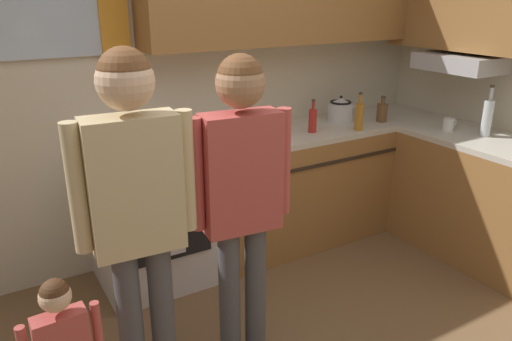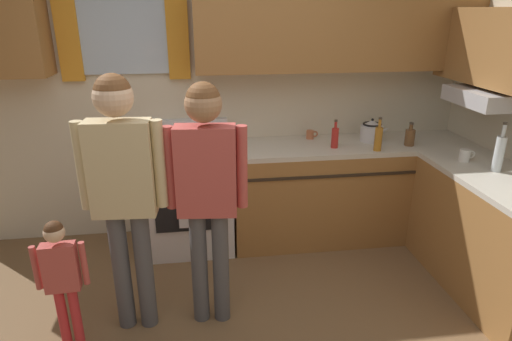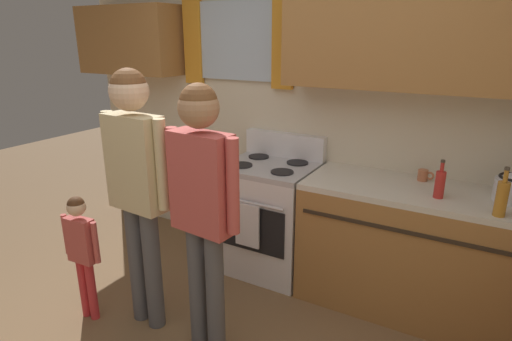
{
  "view_description": "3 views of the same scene",
  "coord_description": "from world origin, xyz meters",
  "px_view_note": "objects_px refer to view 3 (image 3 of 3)",
  "views": [
    {
      "loc": [
        -1.13,
        -1.38,
        1.89
      ],
      "look_at": [
        0.19,
        0.85,
        0.94
      ],
      "focal_mm": 34.58,
      "sensor_mm": 36.0,
      "label": 1
    },
    {
      "loc": [
        -0.13,
        -2.0,
        2.03
      ],
      "look_at": [
        0.26,
        0.87,
        0.94
      ],
      "focal_mm": 30.48,
      "sensor_mm": 36.0,
      "label": 2
    },
    {
      "loc": [
        1.24,
        -1.25,
        1.87
      ],
      "look_at": [
        0.02,
        0.9,
        1.07
      ],
      "focal_mm": 29.51,
      "sensor_mm": 36.0,
      "label": 3
    }
  ],
  "objects_px": {
    "bottle_sauce_red": "(440,184)",
    "adult_holding_child": "(136,173)",
    "bottle_oil_amber": "(502,198)",
    "stove_oven": "(269,215)",
    "cup_terracotta": "(424,175)",
    "small_child": "(81,244)",
    "adult_in_plaid": "(202,193)"
  },
  "relations": [
    {
      "from": "adult_holding_child",
      "to": "adult_in_plaid",
      "type": "height_order",
      "value": "adult_holding_child"
    },
    {
      "from": "cup_terracotta",
      "to": "adult_holding_child",
      "type": "relative_size",
      "value": 0.06
    },
    {
      "from": "cup_terracotta",
      "to": "stove_oven",
      "type": "bearing_deg",
      "value": -170.51
    },
    {
      "from": "cup_terracotta",
      "to": "small_child",
      "type": "bearing_deg",
      "value": -143.23
    },
    {
      "from": "stove_oven",
      "to": "small_child",
      "type": "height_order",
      "value": "stove_oven"
    },
    {
      "from": "adult_in_plaid",
      "to": "bottle_sauce_red",
      "type": "bearing_deg",
      "value": 39.96
    },
    {
      "from": "cup_terracotta",
      "to": "adult_holding_child",
      "type": "height_order",
      "value": "adult_holding_child"
    },
    {
      "from": "bottle_sauce_red",
      "to": "small_child",
      "type": "relative_size",
      "value": 0.28
    },
    {
      "from": "bottle_sauce_red",
      "to": "bottle_oil_amber",
      "type": "distance_m",
      "value": 0.36
    },
    {
      "from": "adult_in_plaid",
      "to": "adult_holding_child",
      "type": "bearing_deg",
      "value": 179.22
    },
    {
      "from": "bottle_sauce_red",
      "to": "adult_in_plaid",
      "type": "xyz_separation_m",
      "value": [
        -1.12,
        -0.94,
        0.04
      ]
    },
    {
      "from": "bottle_sauce_red",
      "to": "adult_holding_child",
      "type": "distance_m",
      "value": 1.87
    },
    {
      "from": "adult_holding_child",
      "to": "small_child",
      "type": "bearing_deg",
      "value": -155.86
    },
    {
      "from": "bottle_sauce_red",
      "to": "bottle_oil_amber",
      "type": "relative_size",
      "value": 0.86
    },
    {
      "from": "bottle_sauce_red",
      "to": "small_child",
      "type": "distance_m",
      "value": 2.32
    },
    {
      "from": "stove_oven",
      "to": "bottle_sauce_red",
      "type": "distance_m",
      "value": 1.35
    },
    {
      "from": "stove_oven",
      "to": "bottle_oil_amber",
      "type": "height_order",
      "value": "bottle_oil_amber"
    },
    {
      "from": "stove_oven",
      "to": "bottle_oil_amber",
      "type": "distance_m",
      "value": 1.68
    },
    {
      "from": "bottle_sauce_red",
      "to": "adult_in_plaid",
      "type": "distance_m",
      "value": 1.46
    },
    {
      "from": "adult_holding_child",
      "to": "adult_in_plaid",
      "type": "bearing_deg",
      "value": -0.78
    },
    {
      "from": "cup_terracotta",
      "to": "adult_holding_child",
      "type": "distance_m",
      "value": 1.93
    },
    {
      "from": "small_child",
      "to": "adult_holding_child",
      "type": "bearing_deg",
      "value": 24.14
    },
    {
      "from": "cup_terracotta",
      "to": "adult_in_plaid",
      "type": "relative_size",
      "value": 0.07
    },
    {
      "from": "bottle_sauce_red",
      "to": "adult_in_plaid",
      "type": "height_order",
      "value": "adult_in_plaid"
    },
    {
      "from": "cup_terracotta",
      "to": "adult_in_plaid",
      "type": "height_order",
      "value": "adult_in_plaid"
    },
    {
      "from": "stove_oven",
      "to": "adult_in_plaid",
      "type": "xyz_separation_m",
      "value": [
        0.12,
        -1.05,
        0.56
      ]
    },
    {
      "from": "cup_terracotta",
      "to": "adult_holding_child",
      "type": "bearing_deg",
      "value": -140.5
    },
    {
      "from": "stove_oven",
      "to": "bottle_sauce_red",
      "type": "relative_size",
      "value": 4.48
    },
    {
      "from": "stove_oven",
      "to": "adult_in_plaid",
      "type": "relative_size",
      "value": 0.67
    },
    {
      "from": "adult_holding_child",
      "to": "bottle_sauce_red",
      "type": "bearing_deg",
      "value": 29.88
    },
    {
      "from": "adult_in_plaid",
      "to": "small_child",
      "type": "bearing_deg",
      "value": -169.45
    },
    {
      "from": "stove_oven",
      "to": "adult_holding_child",
      "type": "bearing_deg",
      "value": -109.91
    }
  ]
}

